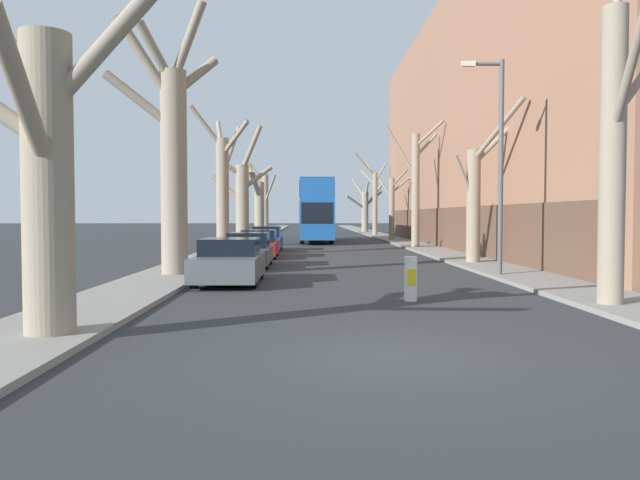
{
  "coord_description": "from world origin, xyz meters",
  "views": [
    {
      "loc": [
        -1.27,
        -8.96,
        2.06
      ],
      "look_at": [
        -0.41,
        33.09,
        0.38
      ],
      "focal_mm": 35.0,
      "sensor_mm": 36.0,
      "label": 1
    }
  ],
  "objects_px": {
    "street_tree_right_1": "(476,197)",
    "parked_car_2": "(259,244)",
    "street_tree_left_5": "(265,201)",
    "street_tree_left_2": "(223,186)",
    "street_tree_right_0": "(615,143)",
    "street_tree_right_2": "(416,186)",
    "parked_car_0": "(230,262)",
    "traffic_bollard": "(411,279)",
    "lamp_post": "(498,155)",
    "street_tree_left_1": "(172,155)",
    "double_decker_bus": "(316,208)",
    "street_tree_left_3": "(243,197)",
    "street_tree_left_4": "(259,206)",
    "parked_car_1": "(249,251)",
    "street_tree_left_0": "(42,156)",
    "parked_car_3": "(267,239)",
    "street_tree_right_3": "(393,205)",
    "street_tree_right_4": "(374,198)",
    "street_tree_right_5": "(365,208)"
  },
  "relations": [
    {
      "from": "street_tree_left_2",
      "to": "street_tree_right_2",
      "type": "relative_size",
      "value": 0.97
    },
    {
      "from": "street_tree_right_3",
      "to": "double_decker_bus",
      "type": "xyz_separation_m",
      "value": [
        -6.22,
        -2.26,
        -0.23
      ]
    },
    {
      "from": "double_decker_bus",
      "to": "parked_car_1",
      "type": "distance_m",
      "value": 23.12
    },
    {
      "from": "street_tree_left_1",
      "to": "street_tree_right_1",
      "type": "height_order",
      "value": "street_tree_left_1"
    },
    {
      "from": "street_tree_left_1",
      "to": "parked_car_1",
      "type": "xyz_separation_m",
      "value": [
        2.1,
        4.27,
        -3.4
      ]
    },
    {
      "from": "parked_car_2",
      "to": "parked_car_3",
      "type": "bearing_deg",
      "value": 90.0
    },
    {
      "from": "street_tree_right_2",
      "to": "street_tree_left_2",
      "type": "bearing_deg",
      "value": -149.46
    },
    {
      "from": "parked_car_0",
      "to": "traffic_bollard",
      "type": "height_order",
      "value": "parked_car_0"
    },
    {
      "from": "street_tree_left_3",
      "to": "parked_car_1",
      "type": "distance_m",
      "value": 17.45
    },
    {
      "from": "street_tree_left_5",
      "to": "street_tree_right_5",
      "type": "height_order",
      "value": "street_tree_left_5"
    },
    {
      "from": "parked_car_1",
      "to": "traffic_bollard",
      "type": "bearing_deg",
      "value": -64.48
    },
    {
      "from": "parked_car_3",
      "to": "lamp_post",
      "type": "xyz_separation_m",
      "value": [
        8.57,
        -15.84,
        3.34
      ]
    },
    {
      "from": "lamp_post",
      "to": "street_tree_right_0",
      "type": "bearing_deg",
      "value": -85.98
    },
    {
      "from": "street_tree_right_2",
      "to": "street_tree_right_5",
      "type": "height_order",
      "value": "street_tree_right_2"
    },
    {
      "from": "double_decker_bus",
      "to": "street_tree_left_1",
      "type": "bearing_deg",
      "value": -100.72
    },
    {
      "from": "street_tree_left_4",
      "to": "traffic_bollard",
      "type": "xyz_separation_m",
      "value": [
        6.64,
        -38.65,
        -2.3
      ]
    },
    {
      "from": "street_tree_left_0",
      "to": "street_tree_left_3",
      "type": "distance_m",
      "value": 31.83
    },
    {
      "from": "street_tree_right_4",
      "to": "street_tree_right_0",
      "type": "bearing_deg",
      "value": -90.0
    },
    {
      "from": "street_tree_left_5",
      "to": "street_tree_left_2",
      "type": "bearing_deg",
      "value": -89.97
    },
    {
      "from": "street_tree_right_2",
      "to": "street_tree_right_3",
      "type": "distance_m",
      "value": 11.82
    },
    {
      "from": "street_tree_right_0",
      "to": "double_decker_bus",
      "type": "relative_size",
      "value": 0.7
    },
    {
      "from": "street_tree_left_0",
      "to": "parked_car_2",
      "type": "height_order",
      "value": "street_tree_left_0"
    },
    {
      "from": "street_tree_left_0",
      "to": "street_tree_right_2",
      "type": "bearing_deg",
      "value": 68.64
    },
    {
      "from": "street_tree_left_3",
      "to": "street_tree_left_4",
      "type": "xyz_separation_m",
      "value": [
        0.19,
        11.41,
        -0.44
      ]
    },
    {
      "from": "street_tree_left_2",
      "to": "double_decker_bus",
      "type": "xyz_separation_m",
      "value": [
        4.96,
        15.97,
        -0.93
      ]
    },
    {
      "from": "street_tree_right_5",
      "to": "traffic_bollard",
      "type": "height_order",
      "value": "street_tree_right_5"
    },
    {
      "from": "parked_car_1",
      "to": "street_tree_right_5",
      "type": "bearing_deg",
      "value": 79.27
    },
    {
      "from": "street_tree_right_0",
      "to": "lamp_post",
      "type": "distance_m",
      "value": 6.86
    },
    {
      "from": "street_tree_right_4",
      "to": "parked_car_1",
      "type": "height_order",
      "value": "street_tree_right_4"
    },
    {
      "from": "street_tree_left_2",
      "to": "street_tree_right_5",
      "type": "distance_m",
      "value": 43.17
    },
    {
      "from": "street_tree_right_1",
      "to": "parked_car_2",
      "type": "distance_m",
      "value": 10.65
    },
    {
      "from": "street_tree_right_3",
      "to": "parked_car_0",
      "type": "xyz_separation_m",
      "value": [
        -9.25,
        -31.21,
        -2.22
      ]
    },
    {
      "from": "street_tree_left_3",
      "to": "street_tree_right_1",
      "type": "relative_size",
      "value": 1.22
    },
    {
      "from": "street_tree_left_4",
      "to": "double_decker_bus",
      "type": "height_order",
      "value": "street_tree_left_4"
    },
    {
      "from": "street_tree_right_3",
      "to": "street_tree_right_5",
      "type": "xyz_separation_m",
      "value": [
        -0.04,
        23.47,
        0.09
      ]
    },
    {
      "from": "street_tree_left_1",
      "to": "double_decker_bus",
      "type": "xyz_separation_m",
      "value": [
        5.13,
        27.1,
        -1.41
      ]
    },
    {
      "from": "street_tree_left_1",
      "to": "lamp_post",
      "type": "height_order",
      "value": "street_tree_left_1"
    },
    {
      "from": "street_tree_right_1",
      "to": "double_decker_bus",
      "type": "relative_size",
      "value": 0.57
    },
    {
      "from": "street_tree_left_5",
      "to": "street_tree_right_2",
      "type": "relative_size",
      "value": 1.04
    },
    {
      "from": "double_decker_bus",
      "to": "street_tree_left_5",
      "type": "bearing_deg",
      "value": 107.44
    },
    {
      "from": "double_decker_bus",
      "to": "parked_car_2",
      "type": "xyz_separation_m",
      "value": [
        -3.03,
        -17.45,
        -1.99
      ]
    },
    {
      "from": "street_tree_right_2",
      "to": "double_decker_bus",
      "type": "relative_size",
      "value": 0.68
    },
    {
      "from": "street_tree_left_1",
      "to": "street_tree_right_2",
      "type": "height_order",
      "value": "street_tree_left_1"
    },
    {
      "from": "street_tree_left_2",
      "to": "street_tree_right_4",
      "type": "relative_size",
      "value": 0.91
    },
    {
      "from": "street_tree_right_3",
      "to": "street_tree_right_4",
      "type": "distance_m",
      "value": 12.24
    },
    {
      "from": "street_tree_left_3",
      "to": "street_tree_left_4",
      "type": "relative_size",
      "value": 1.24
    },
    {
      "from": "street_tree_right_1",
      "to": "street_tree_right_3",
      "type": "xyz_separation_m",
      "value": [
        -0.04,
        24.46,
        0.08
      ]
    },
    {
      "from": "street_tree_right_0",
      "to": "street_tree_right_2",
      "type": "xyz_separation_m",
      "value": [
        -0.04,
        24.77,
        0.25
      ]
    },
    {
      "from": "street_tree_right_3",
      "to": "parked_car_1",
      "type": "height_order",
      "value": "street_tree_right_3"
    },
    {
      "from": "parked_car_3",
      "to": "traffic_bollard",
      "type": "xyz_separation_m",
      "value": [
        4.83,
        -21.32,
        -0.13
      ]
    }
  ]
}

